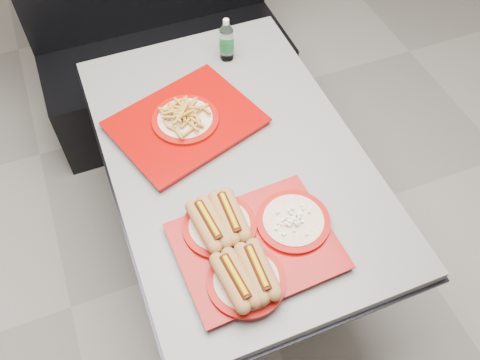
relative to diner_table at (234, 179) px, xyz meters
name	(u,v)px	position (x,y,z in m)	size (l,w,h in m)	color
ground	(235,250)	(0.00, 0.00, -0.58)	(6.00, 6.00, 0.00)	#9C978C
diner_table	(234,179)	(0.00, 0.00, 0.00)	(0.92, 1.42, 0.75)	black
booth_bench	(162,48)	(0.00, 1.09, -0.18)	(1.30, 0.57, 1.35)	black
tray_near	(250,244)	(-0.10, -0.40, 0.20)	(0.52, 0.45, 0.11)	#9B0704
tray_far	(185,121)	(-0.12, 0.19, 0.20)	(0.62, 0.55, 0.10)	#9B0704
water_bottle	(227,42)	(0.16, 0.50, 0.25)	(0.06, 0.06, 0.19)	silver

